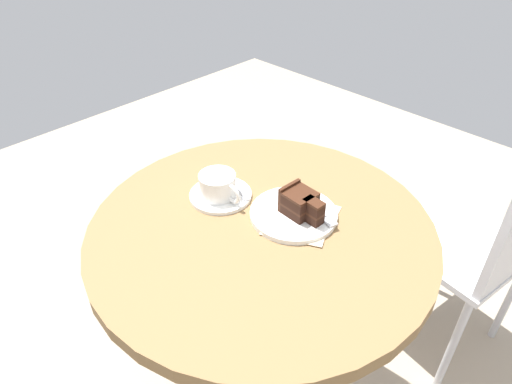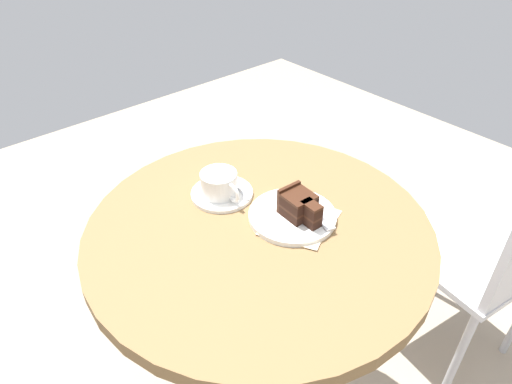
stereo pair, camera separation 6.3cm
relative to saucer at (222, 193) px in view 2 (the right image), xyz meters
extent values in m
cylinder|color=brown|center=(0.14, -0.01, -0.02)|extent=(0.76, 0.76, 0.03)
cylinder|color=#B7B7BC|center=(0.14, -0.01, -0.39)|extent=(0.07, 0.07, 0.70)
cylinder|color=white|center=(0.00, 0.00, 0.00)|extent=(0.15, 0.15, 0.01)
cylinder|color=white|center=(0.00, -0.01, 0.03)|extent=(0.09, 0.09, 0.06)
cylinder|color=beige|center=(0.00, -0.01, 0.06)|extent=(0.08, 0.08, 0.00)
torus|color=white|center=(0.05, -0.01, 0.03)|extent=(0.05, 0.01, 0.05)
cube|color=#B7B7BC|center=(0.01, 0.04, 0.01)|extent=(0.08, 0.02, 0.00)
ellipsoid|color=#B7B7BC|center=(0.06, 0.03, 0.01)|extent=(0.02, 0.02, 0.00)
cylinder|color=white|center=(0.17, 0.07, 0.00)|extent=(0.20, 0.20, 0.01)
cube|color=black|center=(0.18, 0.07, 0.02)|extent=(0.07, 0.07, 0.02)
cube|color=black|center=(0.22, 0.07, 0.02)|extent=(0.05, 0.03, 0.02)
cube|color=#381C0F|center=(0.18, 0.07, 0.03)|extent=(0.07, 0.07, 0.01)
cube|color=#381C0F|center=(0.22, 0.07, 0.03)|extent=(0.05, 0.03, 0.01)
cube|color=black|center=(0.18, 0.07, 0.05)|extent=(0.07, 0.07, 0.02)
cube|color=black|center=(0.22, 0.07, 0.05)|extent=(0.05, 0.03, 0.02)
cube|color=#381C0F|center=(0.18, 0.07, 0.06)|extent=(0.07, 0.07, 0.01)
cube|color=#381C0F|center=(0.22, 0.07, 0.06)|extent=(0.05, 0.03, 0.01)
cube|color=#381C0F|center=(0.15, 0.07, 0.04)|extent=(0.01, 0.06, 0.06)
cube|color=#B7B7BC|center=(0.19, 0.11, 0.01)|extent=(0.10, 0.04, 0.00)
cube|color=#B7B7BC|center=(0.25, 0.09, 0.01)|extent=(0.04, 0.03, 0.00)
cube|color=beige|center=(0.19, 0.07, 0.00)|extent=(0.19, 0.19, 0.00)
cube|color=beige|center=(0.19, 0.06, 0.00)|extent=(0.18, 0.18, 0.00)
cylinder|color=#BCBCC1|center=(0.24, 0.83, -0.55)|extent=(0.02, 0.02, 0.43)
cylinder|color=#BCBCC1|center=(0.19, 0.51, -0.55)|extent=(0.02, 0.02, 0.43)
cylinder|color=#BCBCC1|center=(0.50, 0.46, -0.55)|extent=(0.02, 0.02, 0.43)
cube|color=#BCBCC1|center=(0.37, 0.64, -0.32)|extent=(0.44, 0.44, 0.02)
camera|label=1|loc=(0.67, -0.56, 0.64)|focal=32.00mm
camera|label=2|loc=(0.71, -0.51, 0.64)|focal=32.00mm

